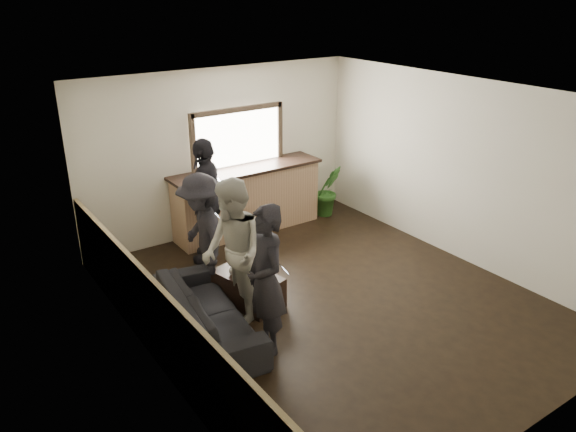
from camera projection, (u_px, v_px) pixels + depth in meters
ground at (330, 300)px, 7.72m from camera, size 5.00×6.00×0.01m
room_shell at (285, 212)px, 6.77m from camera, size 5.01×6.01×2.80m
bar_counter at (247, 196)px, 9.68m from camera, size 2.70×0.68×2.13m
sofa at (207, 313)px, 6.85m from camera, size 1.10×2.18×0.61m
coffee_table at (248, 288)px, 7.58m from camera, size 0.73×1.04×0.42m
cup_a at (233, 271)px, 7.49m from camera, size 0.15×0.15×0.09m
cup_b at (259, 273)px, 7.44m from camera, size 0.13×0.13×0.10m
potted_plant at (328, 190)px, 10.40m from camera, size 0.59×0.51×0.96m
person_a at (266, 280)px, 6.36m from camera, size 0.56×0.74×1.82m
person_b at (233, 253)px, 6.91m from camera, size 0.88×1.04×1.89m
person_c at (202, 235)px, 7.59m from camera, size 0.84×1.22×1.74m
person_d at (207, 201)px, 8.51m from camera, size 1.09×1.19×1.95m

